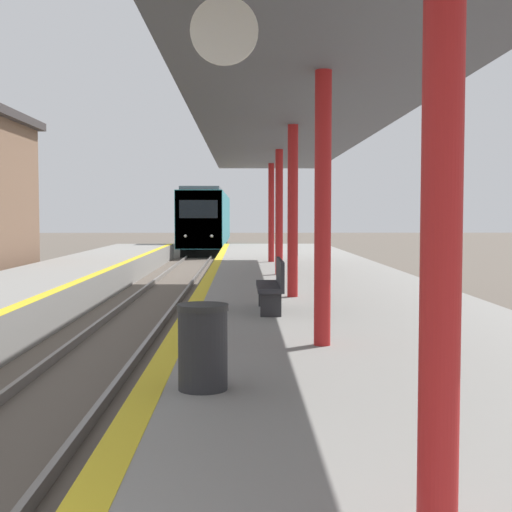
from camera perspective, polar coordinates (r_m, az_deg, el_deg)
The scene contains 4 objects.
train at distance 53.47m, azimuth -3.84°, elevation 2.88°, with size 2.79×23.84×4.28m.
station_canopy at distance 14.89m, azimuth 2.98°, elevation 10.57°, with size 3.96×27.60×3.75m.
trash_bin at distance 7.01m, azimuth -4.28°, elevation -7.24°, with size 0.51×0.51×0.84m.
bench at distance 12.57m, azimuth 1.38°, elevation -2.23°, with size 0.44×1.70×0.92m.
Camera 1 is at (2.57, -1.96, 2.57)m, focal length 50.00 mm.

